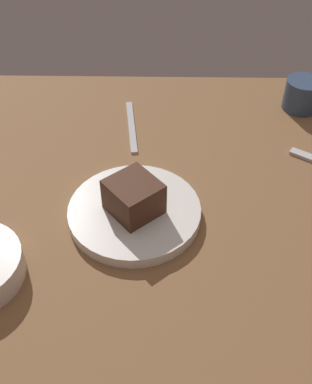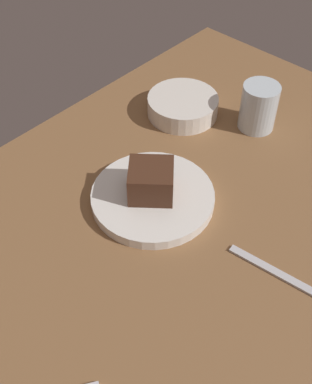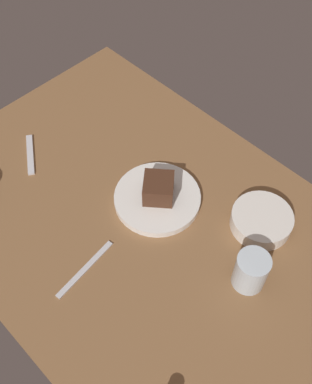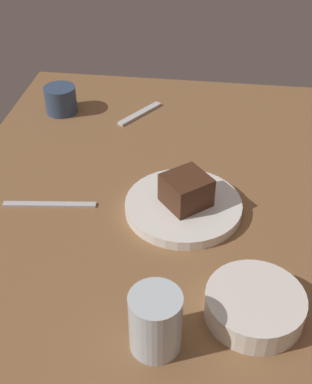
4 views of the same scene
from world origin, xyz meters
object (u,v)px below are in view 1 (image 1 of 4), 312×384
(dessert_plate, at_px, (135,212))
(coffee_cup, at_px, (302,95))
(butter_knife, at_px, (132,126))
(chocolate_cake_slice, at_px, (135,197))

(dessert_plate, bearing_deg, coffee_cup, -135.70)
(coffee_cup, bearing_deg, dessert_plate, 44.30)
(dessert_plate, xyz_separation_m, butter_knife, (0.02, -0.27, -0.01))
(coffee_cup, relative_size, butter_knife, 0.43)
(chocolate_cake_slice, xyz_separation_m, butter_knife, (0.02, -0.28, -0.05))
(butter_knife, bearing_deg, chocolate_cake_slice, -1.96)
(dessert_plate, relative_size, butter_knife, 1.24)
(dessert_plate, distance_m, coffee_cup, 0.51)
(dessert_plate, height_order, chocolate_cake_slice, chocolate_cake_slice)
(chocolate_cake_slice, bearing_deg, coffee_cup, -135.20)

